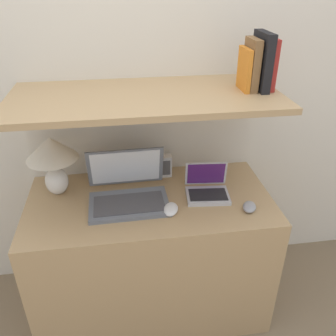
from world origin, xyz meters
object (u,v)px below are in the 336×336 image
object	(u,v)px
book_brown	(252,65)
book_orange	(244,69)
laptop_large	(128,192)
table_lamp	(52,155)
second_mouse	(249,207)
router_box	(163,166)
book_black	(262,61)
book_red	(270,64)
computer_mouse	(171,209)
laptop_small	(207,189)

from	to	relation	value
book_brown	book_orange	distance (m)	0.04
book_orange	laptop_large	bearing A→B (deg)	-173.33
table_lamp	second_mouse	size ratio (longest dim) A/B	2.95
router_box	book_black	size ratio (longest dim) A/B	0.49
table_lamp	laptop_large	size ratio (longest dim) A/B	0.81
laptop_large	book_black	size ratio (longest dim) A/B	1.54
router_box	book_brown	distance (m)	0.70
book_red	book_orange	bearing A→B (deg)	180.00
computer_mouse	book_black	world-z (taller)	book_black
laptop_large	book_brown	distance (m)	0.82
book_brown	book_orange	bearing A→B (deg)	180.00
book_red	book_black	size ratio (longest dim) A/B	0.90
computer_mouse	book_black	xyz separation A→B (m)	(0.44, 0.19, 0.62)
router_box	book_orange	world-z (taller)	book_orange
second_mouse	book_black	world-z (taller)	book_black
laptop_small	book_orange	bearing A→B (deg)	24.52
router_box	book_brown	bearing A→B (deg)	-21.28
computer_mouse	router_box	distance (m)	0.34
book_black	table_lamp	bearing A→B (deg)	176.97
table_lamp	laptop_small	xyz separation A→B (m)	(0.74, -0.12, -0.18)
router_box	book_red	bearing A→B (deg)	-17.61
second_mouse	book_orange	world-z (taller)	book_orange
table_lamp	book_red	xyz separation A→B (m)	(1.02, -0.05, 0.41)
table_lamp	book_brown	xyz separation A→B (m)	(0.93, -0.05, 0.41)
book_brown	book_black	bearing A→B (deg)	0.00
router_box	book_red	xyz separation A→B (m)	(0.47, -0.15, 0.57)
book_orange	computer_mouse	bearing A→B (deg)	-151.74
router_box	book_black	world-z (taller)	book_black
computer_mouse	book_brown	world-z (taller)	book_brown
computer_mouse	laptop_small	bearing A→B (deg)	30.96
router_box	book_orange	size ratio (longest dim) A/B	0.66
computer_mouse	book_red	size ratio (longest dim) A/B	0.53
table_lamp	book_brown	size ratio (longest dim) A/B	1.38
second_mouse	router_box	size ratio (longest dim) A/B	0.86
book_red	laptop_small	bearing A→B (deg)	-165.42
laptop_small	book_brown	size ratio (longest dim) A/B	1.01
book_black	book_orange	xyz separation A→B (m)	(-0.08, 0.00, -0.03)
laptop_large	computer_mouse	world-z (taller)	laptop_large
second_mouse	router_box	distance (m)	0.52
laptop_large	book_black	distance (m)	0.86
router_box	second_mouse	bearing A→B (deg)	-46.26
computer_mouse	book_black	distance (m)	0.78
laptop_small	book_brown	bearing A→B (deg)	20.80
router_box	book_red	size ratio (longest dim) A/B	0.54
book_red	book_brown	bearing A→B (deg)	180.00
book_orange	book_brown	bearing A→B (deg)	0.00
table_lamp	second_mouse	bearing A→B (deg)	-17.12
laptop_large	book_orange	size ratio (longest dim) A/B	2.07
laptop_small	book_black	bearing A→B (deg)	16.93
table_lamp	laptop_large	bearing A→B (deg)	-18.46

